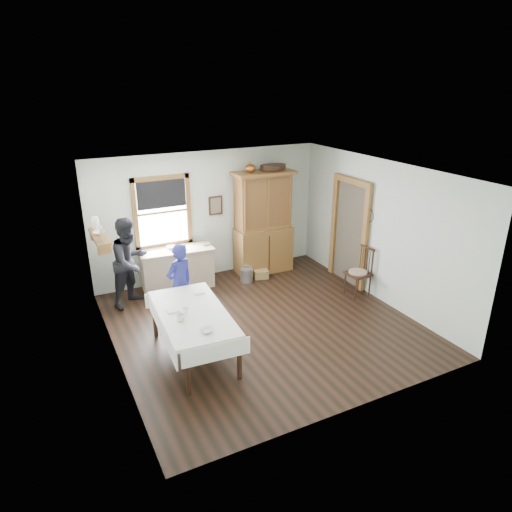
% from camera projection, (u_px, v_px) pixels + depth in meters
% --- Properties ---
extents(room, '(5.01, 5.01, 2.70)m').
position_uv_depth(room, '(263.00, 253.00, 7.59)').
color(room, black).
rests_on(room, ground).
extents(window, '(1.18, 0.07, 1.48)m').
position_uv_depth(window, '(162.00, 208.00, 9.12)').
color(window, white).
rests_on(window, room).
extents(doorway, '(0.09, 1.14, 2.22)m').
position_uv_depth(doorway, '(350.00, 229.00, 9.39)').
color(doorway, '#484133').
rests_on(doorway, room).
extents(wall_shelf, '(0.24, 1.00, 0.44)m').
position_uv_depth(wall_shelf, '(99.00, 234.00, 7.79)').
color(wall_shelf, olive).
rests_on(wall_shelf, room).
extents(framed_picture, '(0.30, 0.04, 0.40)m').
position_uv_depth(framed_picture, '(216.00, 206.00, 9.62)').
color(framed_picture, '#311D11').
rests_on(framed_picture, room).
extents(rug_beater, '(0.01, 0.27, 0.27)m').
position_uv_depth(rug_beater, '(369.00, 209.00, 8.73)').
color(rug_beater, black).
rests_on(rug_beater, room).
extents(work_counter, '(1.52, 0.68, 0.84)m').
position_uv_depth(work_counter, '(178.00, 269.00, 9.34)').
color(work_counter, tan).
rests_on(work_counter, room).
extents(china_hutch, '(1.33, 0.65, 2.25)m').
position_uv_depth(china_hutch, '(263.00, 223.00, 9.93)').
color(china_hutch, olive).
rests_on(china_hutch, room).
extents(dining_table, '(1.14, 2.00, 0.77)m').
position_uv_depth(dining_table, '(194.00, 334.00, 7.03)').
color(dining_table, white).
rests_on(dining_table, room).
extents(spindle_chair, '(0.49, 0.49, 1.01)m').
position_uv_depth(spindle_chair, '(358.00, 271.00, 8.99)').
color(spindle_chair, '#311D11').
rests_on(spindle_chair, room).
extents(pail, '(0.32, 0.32, 0.29)m').
position_uv_depth(pail, '(247.00, 275.00, 9.71)').
color(pail, '#9FA2A7').
rests_on(pail, room).
extents(wicker_basket, '(0.35, 0.29, 0.18)m').
position_uv_depth(wicker_basket, '(261.00, 274.00, 9.90)').
color(wicker_basket, '#9F7F48').
rests_on(wicker_basket, room).
extents(woman_blue, '(0.59, 0.49, 1.36)m').
position_uv_depth(woman_blue, '(180.00, 287.00, 7.93)').
color(woman_blue, navy).
rests_on(woman_blue, room).
extents(figure_dark, '(0.98, 0.93, 1.59)m').
position_uv_depth(figure_dark, '(131.00, 265.00, 8.55)').
color(figure_dark, black).
rests_on(figure_dark, room).
extents(table_cup_a, '(0.15, 0.15, 0.10)m').
position_uv_depth(table_cup_a, '(181.00, 317.00, 6.61)').
color(table_cup_a, white).
rests_on(table_cup_a, dining_table).
extents(table_cup_b, '(0.11, 0.11, 0.09)m').
position_uv_depth(table_cup_b, '(186.00, 310.00, 6.84)').
color(table_cup_b, white).
rests_on(table_cup_b, dining_table).
extents(table_bowl, '(0.25, 0.25, 0.05)m').
position_uv_depth(table_bowl, '(207.00, 330.00, 6.33)').
color(table_bowl, white).
rests_on(table_bowl, dining_table).
extents(counter_book, '(0.18, 0.23, 0.02)m').
position_uv_depth(counter_book, '(201.00, 244.00, 9.43)').
color(counter_book, '#6F624A').
rests_on(counter_book, work_counter).
extents(counter_bowl, '(0.21, 0.21, 0.06)m').
position_uv_depth(counter_bowl, '(171.00, 247.00, 9.20)').
color(counter_bowl, white).
rests_on(counter_bowl, work_counter).
extents(shelf_bowl, '(0.22, 0.22, 0.05)m').
position_uv_depth(shelf_bowl, '(99.00, 233.00, 7.79)').
color(shelf_bowl, white).
rests_on(shelf_bowl, wall_shelf).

